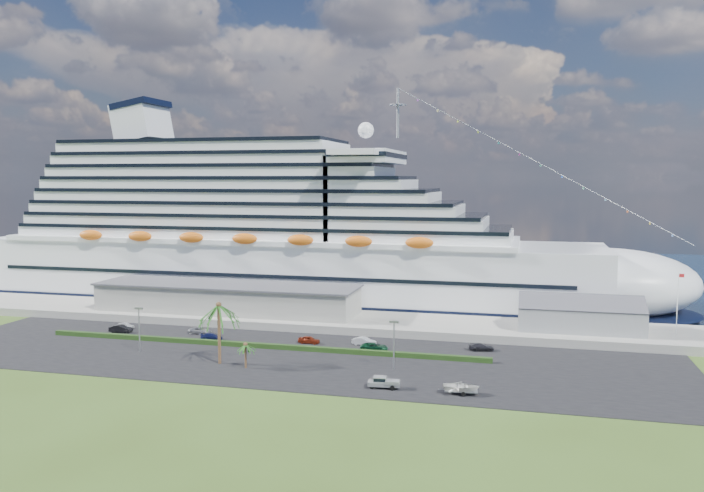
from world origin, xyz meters
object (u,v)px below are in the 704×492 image
(boat_trailer, at_px, (461,387))
(cruise_ship, at_px, (278,238))
(parked_car_3, at_px, (212,336))
(pickup_truck, at_px, (383,382))

(boat_trailer, bearing_deg, cruise_ship, 128.82)
(boat_trailer, bearing_deg, parked_car_3, 156.20)
(boat_trailer, bearing_deg, pickup_truck, 178.98)
(cruise_ship, distance_m, parked_car_3, 47.02)
(cruise_ship, relative_size, pickup_truck, 37.22)
(pickup_truck, xyz_separation_m, boat_trailer, (11.88, -0.21, 0.21))
(cruise_ship, xyz_separation_m, pickup_truck, (41.95, -66.69, -15.62))
(parked_car_3, bearing_deg, boat_trailer, -123.89)
(parked_car_3, bearing_deg, pickup_truck, -129.69)
(cruise_ship, distance_m, pickup_truck, 80.32)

